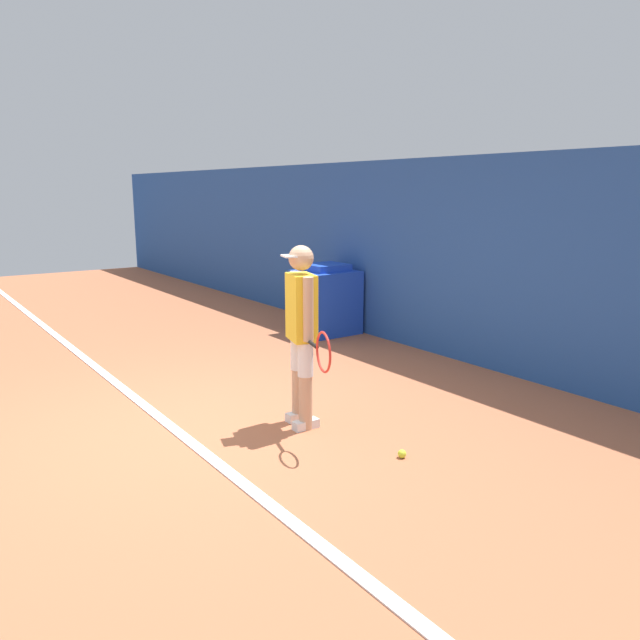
{
  "coord_description": "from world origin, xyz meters",
  "views": [
    {
      "loc": [
        4.92,
        -2.17,
        2.1
      ],
      "look_at": [
        0.44,
        0.99,
        0.95
      ],
      "focal_mm": 35.0,
      "sensor_mm": 36.0,
      "label": 1
    }
  ],
  "objects": [
    {
      "name": "tennis_ball",
      "position": [
        1.51,
        1.04,
        0.03
      ],
      "size": [
        0.07,
        0.07,
        0.07
      ],
      "color": "#D1E533",
      "rests_on": "ground_plane"
    },
    {
      "name": "tennis_player",
      "position": [
        0.46,
        0.79,
        0.9
      ],
      "size": [
        0.97,
        0.37,
        1.63
      ],
      "rotation": [
        0.0,
        0.0,
        -0.29
      ],
      "color": "tan",
      "rests_on": "ground_plane"
    },
    {
      "name": "court_baseline",
      "position": [
        0.0,
        -0.21,
        0.01
      ],
      "size": [
        21.6,
        0.1,
        0.01
      ],
      "color": "white",
      "rests_on": "ground_plane"
    },
    {
      "name": "back_wall",
      "position": [
        0.0,
        3.64,
        1.25
      ],
      "size": [
        24.0,
        0.1,
        2.49
      ],
      "color": "#234C99",
      "rests_on": "ground_plane"
    },
    {
      "name": "ground_plane",
      "position": [
        0.0,
        0.0,
        0.0
      ],
      "size": [
        24.0,
        24.0,
        0.0
      ],
      "primitive_type": "plane",
      "color": "#B76642"
    },
    {
      "name": "covered_chair",
      "position": [
        -2.44,
        3.14,
        0.49
      ],
      "size": [
        0.76,
        0.81,
        1.03
      ],
      "color": "blue",
      "rests_on": "ground_plane"
    }
  ]
}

